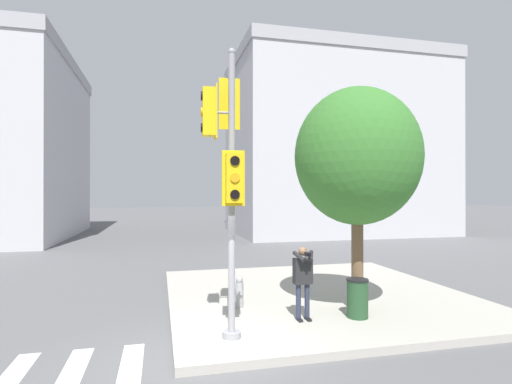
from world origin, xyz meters
The scene contains 8 objects.
ground_plane centered at (0.00, 0.00, 0.00)m, with size 160.00×160.00×0.00m, color #5B5B5E.
sidewalk_corner centered at (3.50, 3.50, 0.08)m, with size 8.00×8.00×0.16m.
traffic_signal_pole centered at (0.51, 0.60, 3.65)m, with size 0.81×1.18×5.55m.
person_photographer centered at (2.31, 1.29, 1.11)m, with size 0.50×0.53×1.59m.
street_tree centered at (3.78, 1.61, 3.78)m, with size 2.94×2.94×5.25m.
fire_hydrant centered at (1.15, 2.56, 0.54)m, with size 0.20×0.26×0.75m.
trash_bin centered at (3.55, 1.16, 0.59)m, with size 0.49×0.49×0.86m.
building_right centered at (12.02, 20.91, 6.50)m, with size 14.99×10.16×12.97m.
Camera 1 is at (-0.74, -6.93, 2.92)m, focal length 28.00 mm.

